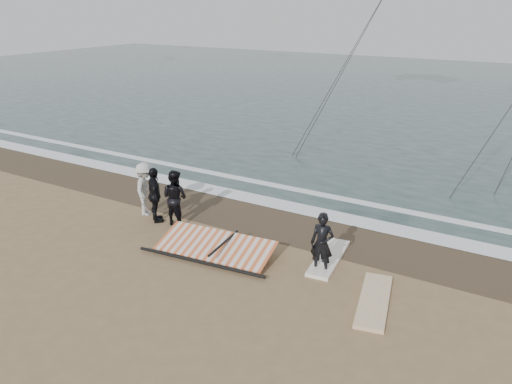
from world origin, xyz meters
TOP-DOWN VIEW (x-y plane):
  - ground at (0.00, 0.00)m, footprint 120.00×120.00m
  - sea at (0.00, 33.00)m, footprint 120.00×54.00m
  - wet_sand at (0.00, 4.50)m, footprint 120.00×2.80m
  - foam_near at (0.00, 5.90)m, footprint 120.00×0.90m
  - foam_far at (0.00, 7.60)m, footprint 120.00×0.45m
  - man_main at (1.49, 2.14)m, footprint 0.68×0.49m
  - board_white at (3.24, 1.43)m, footprint 1.21×2.62m
  - board_cream at (1.40, 2.93)m, footprint 0.93×2.50m
  - trio_cluster at (-4.81, 2.65)m, footprint 2.48×1.55m
  - sail_rig at (-1.70, 1.65)m, footprint 4.06×2.04m

SIDE VIEW (x-z plane):
  - ground at x=0.00m, z-range 0.00..0.00m
  - wet_sand at x=0.00m, z-range 0.00..0.01m
  - sea at x=0.00m, z-range 0.00..0.02m
  - foam_near at x=0.00m, z-range 0.02..0.03m
  - foam_far at x=0.00m, z-range 0.02..0.03m
  - board_white at x=3.24m, z-range 0.00..0.10m
  - board_cream at x=1.40m, z-range 0.00..0.10m
  - sail_rig at x=-1.70m, z-range -0.05..0.44m
  - man_main at x=1.49m, z-range 0.00..1.76m
  - trio_cluster at x=-4.81m, z-range -0.01..1.91m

